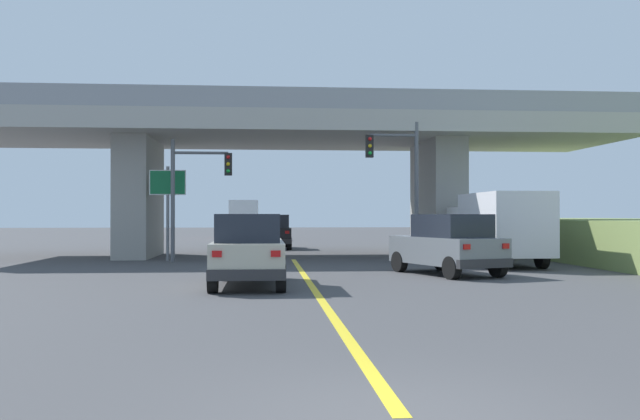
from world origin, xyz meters
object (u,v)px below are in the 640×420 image
Objects in this scene: highway_sign at (168,192)px; suv_lead at (248,250)px; traffic_signal_farside at (193,184)px; sedan_oncoming at (274,232)px; suv_crossing at (448,244)px; traffic_signal_nearside at (401,173)px; semi_truck_distant at (244,219)px; box_truck at (498,227)px.

suv_lead is at bearing -71.63° from highway_sign.
traffic_signal_farside is at bearing -36.08° from highway_sign.
sedan_oncoming is (1.04, 21.75, -0.00)m from suv_lead.
traffic_signal_nearside is at bearing 73.14° from suv_crossing.
traffic_signal_farside is at bearing -92.80° from semi_truck_distant.
traffic_signal_farside is (-12.33, 2.90, 1.81)m from box_truck.
semi_truck_distant reaches higher than box_truck.
traffic_signal_nearside reaches higher than suv_crossing.
traffic_signal_nearside is (5.24, -12.03, 2.77)m from sedan_oncoming.
traffic_signal_nearside reaches higher than sedan_oncoming.
highway_sign is at bearing -95.34° from semi_truck_distant.
traffic_signal_nearside is (6.28, 9.72, 2.76)m from suv_lead.
suv_lead is 0.71× the size of semi_truck_distant.
semi_truck_distant is at bearing 109.09° from box_truck.
suv_crossing is 7.14m from traffic_signal_nearside.
suv_crossing is 13.31m from highway_sign.
highway_sign reaches higher than sedan_oncoming.
suv_lead is 39.13m from semi_truck_distant.
sedan_oncoming is 12.10m from traffic_signal_farside.
suv_crossing is at bearing -73.45° from sedan_oncoming.
traffic_signal_nearside is at bearing 147.94° from box_truck.
highway_sign is (-4.80, -10.44, 2.01)m from sedan_oncoming.
traffic_signal_farside is (-2.56, 10.44, 2.32)m from suv_lead.
suv_crossing and sedan_oncoming have the same top height.
traffic_signal_farside is (-3.60, -11.32, 2.32)m from sedan_oncoming.
traffic_signal_nearside is 1.14× the size of traffic_signal_farside.
suv_crossing is 0.90× the size of traffic_signal_farside.
sedan_oncoming is 13.41m from traffic_signal_nearside.
sedan_oncoming is at bearing -82.79° from semi_truck_distant.
box_truck is 16.70m from sedan_oncoming.
suv_crossing is at bearing -126.21° from box_truck.
traffic_signal_farside is at bearing -107.63° from sedan_oncoming.
box_truck is at bearing -58.44° from sedan_oncoming.
suv_lead is 0.81× the size of traffic_signal_nearside.
traffic_signal_nearside is (-0.29, 6.57, 2.77)m from suv_crossing.
semi_truck_distant reaches higher than sedan_oncoming.
traffic_signal_nearside is at bearing 57.16° from suv_lead.
semi_truck_distant is at bearing 84.66° from highway_sign.
suv_crossing is at bearing -87.47° from traffic_signal_nearside.
suv_lead is at bearing -173.74° from suv_crossing.
suv_lead is at bearing -76.23° from traffic_signal_farside.
box_truck reaches higher than suv_crossing.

